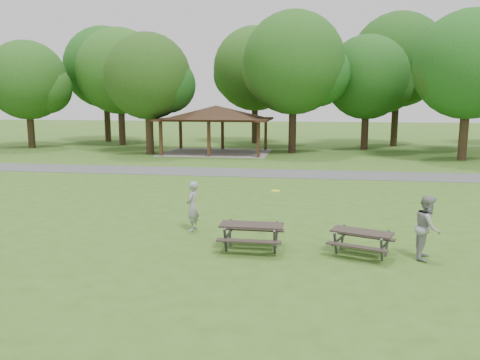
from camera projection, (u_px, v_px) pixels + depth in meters
The scene contains 17 objects.
ground at pixel (185, 246), 13.53m from camera, with size 160.00×160.00×0.00m, color #365E1A.
asphalt_path at pixel (249, 173), 27.16m from camera, with size 120.00×3.20×0.02m, color #4A4A4D.
pavilion at pixel (216, 114), 36.99m from camera, with size 8.60×7.01×3.76m.
tree_row_b at pixel (28, 83), 40.57m from camera, with size 7.14×6.80×9.28m.
tree_row_c at pixel (121, 74), 42.78m from camera, with size 8.19×7.80×10.67m.
tree_row_d at pixel (149, 79), 35.83m from camera, with size 6.93×6.60×9.27m.
tree_row_e at pixel (295, 66), 36.44m from camera, with size 8.40×8.00×11.02m.
tree_row_f at pixel (368, 80), 39.12m from camera, with size 7.35×7.00×9.55m.
tree_row_g at pixel (470, 68), 31.80m from camera, with size 7.77×7.40×10.25m.
tree_deep_a at pixel (106, 70), 46.54m from camera, with size 8.40×8.00×11.38m.
tree_deep_b at pixel (256, 71), 44.82m from camera, with size 8.40×8.00×11.13m.
tree_deep_c at pixel (399, 63), 41.80m from camera, with size 8.82×8.40×11.90m.
picnic_table_middle at pixel (252, 230), 13.14m from camera, with size 1.77×1.44×0.77m.
picnic_table_far at pixel (362, 237), 12.69m from camera, with size 1.95×1.76×0.70m.
frisbee_in_flight at pixel (276, 191), 13.88m from camera, with size 0.34×0.34×0.02m.
frisbee_thrower at pixel (192, 206), 15.07m from camera, with size 0.59×0.38×1.61m, color gray.
frisbee_catcher at pixel (428, 227), 12.37m from camera, with size 0.84×0.65×1.72m, color #939396.
Camera 1 is at (3.56, -12.61, 4.18)m, focal length 35.00 mm.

